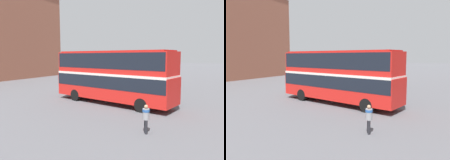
% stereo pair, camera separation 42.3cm
% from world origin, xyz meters
% --- Properties ---
extents(ground_plane, '(240.00, 240.00, 0.00)m').
position_xyz_m(ground_plane, '(0.00, 0.00, 0.00)').
color(ground_plane, '#5B5B60').
extents(double_decker_bus, '(11.59, 4.56, 4.58)m').
position_xyz_m(double_decker_bus, '(-1.74, 0.30, 2.63)').
color(double_decker_bus, red).
rests_on(double_decker_bus, ground_plane).
extents(pedestrian_foreground, '(0.53, 0.53, 1.57)m').
position_xyz_m(pedestrian_foreground, '(3.35, -5.56, 0.96)').
color(pedestrian_foreground, '#232328').
rests_on(pedestrian_foreground, ground_plane).
extents(parked_car_kerb_near, '(4.41, 2.11, 1.47)m').
position_xyz_m(parked_car_kerb_near, '(-12.52, 12.11, 0.75)').
color(parked_car_kerb_near, silver).
rests_on(parked_car_kerb_near, ground_plane).
extents(parked_car_kerb_far, '(4.06, 1.84, 1.60)m').
position_xyz_m(parked_car_kerb_far, '(-1.03, 12.67, 0.79)').
color(parked_car_kerb_far, navy).
rests_on(parked_car_kerb_far, ground_plane).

